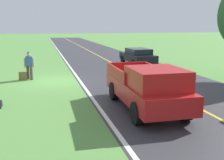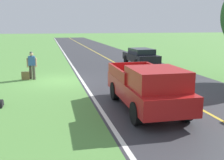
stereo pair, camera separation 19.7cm
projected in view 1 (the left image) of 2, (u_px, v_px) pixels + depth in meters
ground_plane at (58, 81)px, 16.46m from camera, size 200.00×200.00×0.00m
road_surface at (139, 77)px, 17.76m from camera, size 8.25×120.00×0.00m
lane_edge_line at (79, 80)px, 16.79m from camera, size 0.16×117.60×0.00m
lane_centre_line at (139, 77)px, 17.76m from camera, size 0.14×117.60×0.00m
hitchhiker_walking at (29, 64)px, 16.79m from camera, size 0.62×0.52×1.75m
suitcase_carried at (23, 76)px, 16.78m from camera, size 0.47×0.22×0.50m
pickup_truck_passing at (148, 87)px, 10.65m from camera, size 2.18×5.44×1.82m
sedan_near_oncoming at (138, 56)px, 23.18m from camera, size 2.04×4.45×1.41m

